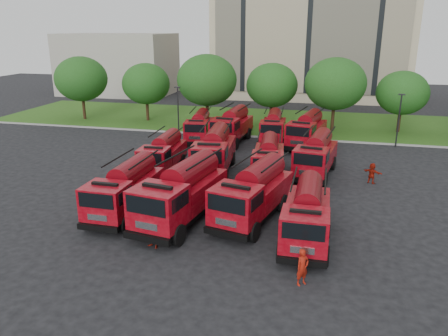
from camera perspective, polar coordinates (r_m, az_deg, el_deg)
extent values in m
plane|color=black|center=(28.89, 1.74, -4.49)|extent=(140.00, 140.00, 0.00)
cube|color=#275416|center=(53.58, 7.45, 5.98)|extent=(70.00, 16.00, 0.12)
cube|color=gray|center=(45.72, 6.33, 3.97)|extent=(70.00, 0.30, 0.14)
cube|color=beige|center=(74.26, 11.45, 18.75)|extent=(30.00, 14.00, 25.00)
cube|color=black|center=(67.17, 11.17, 18.88)|extent=(28.00, 0.15, 22.00)
cube|color=#A19B8F|center=(78.80, -13.63, 13.07)|extent=(18.00, 12.00, 10.00)
cylinder|color=#382314|center=(57.23, -17.81, 7.32)|extent=(0.36, 0.36, 2.62)
ellipsoid|color=#1C3F12|center=(56.72, -18.17, 11.00)|extent=(6.30, 6.30, 5.36)
cylinder|color=#382314|center=(54.50, -9.96, 7.28)|extent=(0.36, 0.36, 2.38)
ellipsoid|color=#1C3F12|center=(53.99, -10.15, 10.79)|extent=(5.71, 5.71, 4.86)
cylinder|color=#382314|center=(50.43, -2.19, 6.93)|extent=(0.36, 0.36, 2.80)
ellipsoid|color=#1C3F12|center=(49.82, -2.25, 11.40)|extent=(6.72, 6.72, 5.71)
cylinder|color=#382314|center=(51.51, 6.14, 6.87)|extent=(0.36, 0.36, 2.45)
ellipsoid|color=#1C3F12|center=(50.96, 6.28, 10.70)|extent=(5.88, 5.88, 5.00)
cylinder|color=#382314|center=(49.62, 14.00, 6.19)|extent=(0.36, 0.36, 2.73)
ellipsoid|color=#1C3F12|center=(49.02, 14.34, 10.61)|extent=(6.55, 6.55, 5.57)
cylinder|color=#382314|center=(51.22, 21.85, 5.53)|extent=(0.36, 0.36, 2.27)
ellipsoid|color=#1C3F12|center=(50.70, 22.27, 9.07)|extent=(5.46, 5.46, 4.64)
cylinder|color=black|center=(46.79, -6.01, 7.35)|extent=(0.14, 0.14, 5.00)
cube|color=black|center=(46.39, -6.11, 10.45)|extent=(0.60, 0.25, 0.12)
cylinder|color=black|center=(44.70, 21.83, 5.66)|extent=(0.14, 0.14, 5.00)
cube|color=black|center=(44.28, 22.21, 8.88)|extent=(0.60, 0.25, 0.12)
cube|color=black|center=(27.69, -12.61, -4.55)|extent=(2.33, 6.83, 0.29)
cube|color=black|center=(24.96, -16.13, -7.54)|extent=(2.43, 0.28, 0.34)
cube|color=maroon|center=(25.39, -15.10, -4.19)|extent=(2.41, 2.17, 1.89)
cube|color=black|center=(24.36, -16.41, -4.15)|extent=(2.04, 0.08, 0.83)
cube|color=maroon|center=(28.30, -11.76, -2.31)|extent=(2.44, 4.50, 1.26)
cylinder|color=#62050C|center=(27.96, -11.89, -0.32)|extent=(1.51, 4.10, 1.46)
cylinder|color=black|center=(26.24, -17.25, -6.48)|extent=(0.35, 1.07, 1.07)
cylinder|color=black|center=(25.20, -12.86, -7.13)|extent=(0.35, 1.07, 1.07)
cylinder|color=black|center=(29.65, -13.04, -3.26)|extent=(0.35, 1.07, 1.07)
cylinder|color=black|center=(28.73, -9.06, -3.70)|extent=(0.35, 1.07, 1.07)
cube|color=black|center=(26.07, -5.46, -5.44)|extent=(3.74, 7.94, 0.33)
cube|color=black|center=(23.10, -10.04, -9.02)|extent=(2.73, 0.72, 0.38)
cube|color=maroon|center=(23.52, -8.57, -4.99)|extent=(3.03, 2.81, 2.13)
cube|color=black|center=(22.39, -10.24, -4.94)|extent=(2.27, 0.43, 0.93)
cube|color=maroon|center=(26.73, -4.30, -2.79)|extent=(3.47, 5.39, 1.42)
cylinder|color=#62050C|center=(26.34, -4.36, -0.43)|extent=(2.37, 4.79, 1.64)
cylinder|color=black|center=(24.53, -11.21, -7.56)|extent=(0.58, 1.25, 1.20)
cylinder|color=black|center=(23.32, -6.03, -8.71)|extent=(0.58, 1.25, 1.20)
cylinder|color=black|center=(28.26, -5.82, -3.79)|extent=(0.58, 1.25, 1.20)
cylinder|color=black|center=(27.22, -1.16, -4.57)|extent=(0.58, 1.25, 1.20)
cube|color=black|center=(26.27, 3.82, -5.32)|extent=(3.97, 7.53, 0.31)
cube|color=black|center=(23.28, 0.24, -8.60)|extent=(2.55, 0.85, 0.36)
cube|color=maroon|center=(23.75, 1.53, -4.86)|extent=(2.97, 2.78, 2.00)
cube|color=black|center=(22.61, 0.28, -4.79)|extent=(2.11, 0.55, 0.87)
cube|color=maroon|center=(26.93, 4.81, -2.86)|extent=(3.54, 5.17, 1.33)
cylinder|color=#62050C|center=(26.56, 4.87, -0.66)|extent=(2.50, 4.55, 1.54)
cylinder|color=black|center=(24.57, -1.21, -7.24)|extent=(0.61, 1.18, 1.13)
cylinder|color=black|center=(23.66, 3.89, -8.33)|extent=(0.61, 1.18, 1.13)
cylinder|color=black|center=(28.30, 3.10, -3.77)|extent=(0.61, 1.18, 1.13)
cylinder|color=black|center=(27.51, 7.61, -4.56)|extent=(0.61, 1.18, 1.13)
cube|color=black|center=(24.09, 10.63, -7.99)|extent=(2.16, 6.58, 0.28)
cube|color=black|center=(21.15, 10.10, -11.99)|extent=(2.35, 0.24, 0.33)
cube|color=maroon|center=(21.60, 10.45, -8.03)|extent=(2.30, 2.07, 1.83)
cube|color=black|center=(20.46, 10.34, -8.23)|extent=(1.98, 0.05, 0.80)
cube|color=maroon|center=(24.72, 10.87, -5.39)|extent=(2.30, 4.33, 1.22)
cylinder|color=#62050C|center=(24.35, 11.01, -3.23)|extent=(1.41, 3.95, 1.41)
cylinder|color=black|center=(22.01, 7.39, -10.72)|extent=(0.33, 1.03, 1.03)
cylinder|color=black|center=(21.95, 13.12, -11.16)|extent=(0.33, 1.03, 1.03)
cylinder|color=black|center=(25.72, 8.42, -6.37)|extent=(0.33, 1.03, 1.03)
cylinder|color=black|center=(25.66, 13.27, -6.73)|extent=(0.33, 1.03, 1.03)
cube|color=black|center=(35.20, -7.87, 0.52)|extent=(2.32, 6.35, 0.27)
cube|color=black|center=(32.38, -9.65, -1.21)|extent=(2.25, 0.32, 0.31)
cube|color=maroon|center=(32.97, -9.12, 1.09)|extent=(2.28, 2.06, 1.75)
cube|color=black|center=(31.96, -9.77, 1.27)|extent=(1.88, 0.12, 0.76)
cube|color=maroon|center=(35.89, -7.42, 2.07)|extent=(2.37, 4.21, 1.16)
cylinder|color=#62050C|center=(35.64, -7.48, 3.54)|extent=(1.50, 3.82, 1.34)
cylinder|color=black|center=(33.50, -10.79, -0.70)|extent=(0.35, 1.00, 0.99)
cylinder|color=black|center=(32.81, -7.44, -0.93)|extent=(0.35, 1.00, 0.99)
cylinder|color=black|center=(37.01, -8.58, 1.21)|extent=(0.35, 1.00, 0.99)
cylinder|color=black|center=(36.39, -5.52, 1.04)|extent=(0.35, 1.00, 0.99)
cube|color=black|center=(34.58, -1.24, 0.54)|extent=(3.11, 7.52, 0.31)
cube|color=black|center=(31.13, -2.31, -1.58)|extent=(2.63, 0.52, 0.37)
cube|color=maroon|center=(31.87, -1.96, 1.22)|extent=(2.77, 2.54, 2.04)
cube|color=black|center=(30.63, -2.34, 1.44)|extent=(2.19, 0.27, 0.89)
cube|color=maroon|center=(35.43, -0.96, 2.38)|extent=(3.02, 5.04, 1.36)
cylinder|color=#62050C|center=(35.15, -0.97, 4.12)|extent=(1.99, 4.52, 1.57)
cylinder|color=black|center=(32.28, -4.10, -0.98)|extent=(0.48, 1.18, 1.15)
cylinder|color=black|center=(31.89, 0.13, -1.18)|extent=(0.48, 1.18, 1.15)
cylinder|color=black|center=(36.58, -2.64, 1.33)|extent=(0.48, 1.18, 1.15)
cylinder|color=black|center=(36.24, 1.10, 1.18)|extent=(0.48, 1.18, 1.15)
cube|color=black|center=(33.60, 5.78, -0.23)|extent=(2.70, 6.57, 0.27)
cube|color=black|center=(30.55, 5.52, -2.19)|extent=(2.30, 0.45, 0.32)
cube|color=maroon|center=(31.20, 5.66, 0.32)|extent=(2.42, 2.22, 1.78)
cube|color=black|center=(30.10, 5.60, 0.48)|extent=(1.91, 0.23, 0.78)
cube|color=maroon|center=(34.35, 5.88, 1.45)|extent=(2.63, 4.40, 1.19)
cylinder|color=#62050C|center=(34.09, 5.94, 3.01)|extent=(1.73, 3.95, 1.37)
cylinder|color=black|center=(31.44, 3.68, -1.64)|extent=(0.41, 1.03, 1.00)
cylinder|color=black|center=(31.37, 7.51, -1.81)|extent=(0.41, 1.03, 1.00)
cylinder|color=black|center=(35.24, 4.18, 0.53)|extent=(0.41, 1.03, 1.00)
cylinder|color=black|center=(35.18, 7.59, 0.38)|extent=(0.41, 1.03, 1.00)
cube|color=black|center=(34.78, 11.84, 0.17)|extent=(3.15, 7.04, 0.29)
cube|color=black|center=(31.57, 10.74, -1.69)|extent=(2.44, 0.58, 0.34)
cube|color=maroon|center=(32.27, 11.24, 0.84)|extent=(2.65, 2.44, 1.89)
cube|color=black|center=(31.11, 10.92, 1.06)|extent=(2.03, 0.33, 0.83)
cube|color=maroon|center=(35.58, 12.22, 1.85)|extent=(2.97, 4.75, 1.26)
cylinder|color=#62050C|center=(35.31, 12.33, 3.46)|extent=(2.01, 4.24, 1.46)
cylinder|color=black|center=(32.64, 9.13, -1.03)|extent=(0.48, 1.10, 1.07)
cylinder|color=black|center=(32.29, 12.99, -1.49)|extent=(0.48, 1.10, 1.07)
cylinder|color=black|center=(36.64, 10.59, 1.00)|extent=(0.48, 1.10, 1.07)
cylinder|color=black|center=(36.32, 14.04, 0.61)|extent=(0.48, 1.10, 1.07)
cube|color=black|center=(44.34, -3.19, 4.30)|extent=(2.89, 6.48, 0.27)
cube|color=black|center=(41.32, -3.85, 3.20)|extent=(2.24, 0.53, 0.31)
cube|color=maroon|center=(42.05, -3.66, 4.94)|extent=(2.44, 2.25, 1.74)
cube|color=black|center=(41.00, -3.89, 5.17)|extent=(1.87, 0.30, 0.76)
cube|color=maroon|center=(45.13, -3.02, 5.47)|extent=(2.73, 4.37, 1.16)
cylinder|color=#62050C|center=(44.94, -3.04, 6.65)|extent=(1.84, 3.90, 1.34)
cylinder|color=black|center=(42.31, -5.04, 3.46)|extent=(0.44, 1.02, 0.98)
cylinder|color=black|center=(41.99, -2.28, 3.40)|extent=(0.44, 1.02, 0.98)
cylinder|color=black|center=(46.07, -4.16, 4.68)|extent=(0.44, 1.02, 0.98)
cylinder|color=black|center=(45.78, -1.61, 4.64)|extent=(0.44, 1.02, 0.98)
cube|color=black|center=(43.82, 1.07, 4.26)|extent=(2.92, 7.28, 0.30)
cube|color=black|center=(40.51, -0.44, 3.05)|extent=(2.55, 0.47, 0.36)
cube|color=maroon|center=(41.30, 0.08, 5.04)|extent=(2.67, 2.43, 1.98)
cube|color=black|center=(40.15, -0.43, 5.33)|extent=(2.13, 0.23, 0.86)
cube|color=maroon|center=(44.68, 1.51, 5.59)|extent=(2.87, 4.86, 1.32)
cylinder|color=#62050C|center=(44.46, 1.52, 6.95)|extent=(1.88, 4.38, 1.52)
cylinder|color=black|center=(41.78, -1.53, 3.43)|extent=(0.45, 1.14, 1.12)
cylinder|color=black|center=(41.07, 1.54, 3.18)|extent=(0.45, 1.14, 1.12)
cylinder|color=black|center=(45.88, 0.35, 4.76)|extent=(0.45, 1.14, 1.12)
cylinder|color=black|center=(45.24, 3.18, 4.54)|extent=(0.45, 1.14, 1.12)
cube|color=black|center=(44.15, 6.40, 4.17)|extent=(2.48, 6.52, 0.27)
cube|color=black|center=(41.01, 6.09, 3.05)|extent=(2.30, 0.36, 0.32)
cube|color=maroon|center=(41.78, 6.25, 4.84)|extent=(2.36, 2.14, 1.79)
cube|color=black|center=(40.69, 6.16, 5.08)|extent=(1.92, 0.16, 0.78)
cube|color=maroon|center=(44.96, 6.52, 5.37)|extent=(2.49, 4.34, 1.19)
cylinder|color=#62050C|center=(44.76, 6.57, 6.59)|extent=(1.60, 3.92, 1.37)
cylinder|color=black|center=(41.94, 4.74, 3.36)|extent=(0.38, 1.02, 1.01)
cylinder|color=black|center=(41.81, 7.62, 3.21)|extent=(0.38, 1.02, 1.01)
cylinder|color=black|center=(45.84, 5.23, 4.60)|extent=(0.38, 1.02, 1.01)
cylinder|color=black|center=(45.72, 7.86, 4.47)|extent=(0.38, 1.02, 1.01)
cube|color=black|center=(42.89, 10.70, 3.63)|extent=(3.56, 7.26, 0.30)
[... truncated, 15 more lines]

